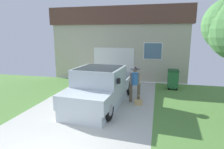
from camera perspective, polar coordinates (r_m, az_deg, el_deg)
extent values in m
cube|color=#B2B3AA|center=(9.22, -4.25, -8.35)|extent=(5.20, 9.00, 0.06)
cube|color=silver|center=(9.29, -2.34, -6.59)|extent=(2.19, 5.51, 0.42)
cube|color=silver|center=(8.55, -3.69, -2.24)|extent=(2.09, 2.11, 1.30)
cube|color=#1E2833|center=(8.46, -3.73, 0.30)|extent=(1.84, 1.94, 0.55)
cube|color=silver|center=(7.28, -8.17, -7.82)|extent=(2.02, 1.28, 0.56)
cube|color=black|center=(10.64, 0.53, -2.87)|extent=(2.11, 2.42, 0.06)
cube|color=silver|center=(10.35, 5.52, -1.92)|extent=(0.23, 2.27, 0.56)
cube|color=silver|center=(10.89, -4.20, -1.21)|extent=(0.23, 2.27, 0.56)
cube|color=silver|center=(11.62, 2.15, -0.37)|extent=(1.94, 0.21, 0.56)
cube|color=black|center=(7.51, 1.98, -1.93)|extent=(0.11, 0.19, 0.20)
cylinder|color=black|center=(7.23, -1.38, -10.41)|extent=(0.32, 0.82, 0.80)
cylinder|color=#9E9EA3|center=(7.23, -1.38, -10.41)|extent=(0.31, 0.46, 0.44)
cylinder|color=black|center=(7.91, -13.12, -8.75)|extent=(0.32, 0.82, 0.80)
cylinder|color=#9E9EA3|center=(7.91, -13.12, -8.75)|extent=(0.31, 0.46, 0.44)
cylinder|color=black|center=(10.23, 4.67, -3.80)|extent=(0.32, 0.82, 0.80)
cylinder|color=#9E9EA3|center=(10.23, 4.67, -3.80)|extent=(0.31, 0.46, 0.44)
cylinder|color=black|center=(10.72, -4.14, -3.07)|extent=(0.32, 0.82, 0.80)
cylinder|color=#9E9EA3|center=(10.72, -4.14, -3.07)|extent=(0.31, 0.46, 0.44)
cylinder|color=brown|center=(9.10, 7.88, -5.54)|extent=(0.14, 0.14, 0.89)
cylinder|color=brown|center=(9.15, 5.58, -5.40)|extent=(0.14, 0.14, 0.89)
cylinder|color=#3870B2|center=(8.94, 6.83, -1.24)|extent=(0.33, 0.33, 0.55)
cylinder|color=tan|center=(8.94, 8.03, -1.79)|extent=(0.09, 0.09, 0.64)
cylinder|color=tan|center=(8.99, 5.61, -1.66)|extent=(0.09, 0.09, 0.64)
sphere|color=tan|center=(8.86, 6.89, 1.30)|extent=(0.22, 0.22, 0.22)
cylinder|color=#232328|center=(8.85, 6.90, 1.62)|extent=(0.47, 0.47, 0.01)
cone|color=#232328|center=(8.84, 6.91, 2.01)|extent=(0.23, 0.23, 0.12)
cube|color=tan|center=(8.90, 7.85, -8.18)|extent=(0.36, 0.21, 0.23)
torus|color=tan|center=(8.84, 7.88, -7.17)|extent=(0.32, 0.02, 0.32)
cube|color=#BAB199|center=(16.22, 3.73, 7.32)|extent=(9.36, 6.22, 3.81)
cube|color=brown|center=(16.23, 3.85, 16.13)|extent=(9.74, 6.46, 1.18)
cube|color=white|center=(13.29, 0.51, 3.05)|extent=(2.81, 0.06, 2.27)
cube|color=slate|center=(12.85, 12.00, 6.82)|extent=(1.10, 0.05, 1.00)
cube|color=silver|center=(12.86, 12.00, 6.82)|extent=(1.23, 0.02, 1.12)
cube|color=#286B38|center=(11.82, 17.60, -1.37)|extent=(0.58, 0.68, 0.95)
cube|color=#1C4A27|center=(11.72, 17.75, 1.14)|extent=(0.60, 0.71, 0.10)
cylinder|color=black|center=(11.66, 16.46, -3.90)|extent=(0.05, 0.18, 0.18)
cylinder|color=black|center=(11.69, 18.62, -3.99)|extent=(0.05, 0.18, 0.18)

